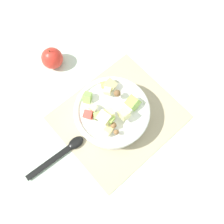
% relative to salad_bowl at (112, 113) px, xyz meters
% --- Properties ---
extents(ground_plane, '(2.40, 2.40, 0.00)m').
position_rel_salad_bowl_xyz_m(ground_plane, '(-0.02, 0.01, -0.05)').
color(ground_plane, silver).
extents(placemat, '(0.40, 0.35, 0.01)m').
position_rel_salad_bowl_xyz_m(placemat, '(-0.02, 0.01, -0.05)').
color(placemat, tan).
rests_on(placemat, ground_plane).
extents(salad_bowl, '(0.25, 0.25, 0.12)m').
position_rel_salad_bowl_xyz_m(salad_bowl, '(0.00, 0.00, 0.00)').
color(salad_bowl, white).
rests_on(salad_bowl, placemat).
extents(serving_spoon, '(0.22, 0.04, 0.01)m').
position_rel_salad_bowl_xyz_m(serving_spoon, '(0.20, -0.01, -0.04)').
color(serving_spoon, black).
rests_on(serving_spoon, placemat).
extents(whole_apple, '(0.08, 0.08, 0.09)m').
position_rel_salad_bowl_xyz_m(whole_apple, '(0.02, -0.31, -0.01)').
color(whole_apple, red).
rests_on(whole_apple, ground_plane).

